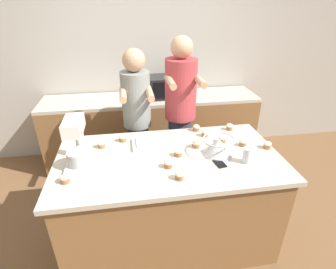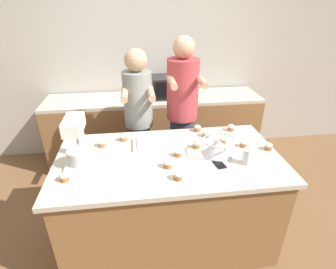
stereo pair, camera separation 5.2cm
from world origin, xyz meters
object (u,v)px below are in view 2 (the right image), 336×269
Objects in this scene: cupcake_2 at (64,177)px; cupcake_6 at (102,143)px; cupcake_3 at (231,127)px; cupcake_7 at (178,152)px; mixing_bowl at (218,147)px; cupcake_12 at (197,128)px; cupcake_0 at (178,175)px; person_right at (182,117)px; cupcake_11 at (223,140)px; cupcake_4 at (167,164)px; cupcake_10 at (206,133)px; cupcake_5 at (123,137)px; stand_mixer at (78,144)px; baking_tray at (156,143)px; cell_phone at (219,163)px; microwave_oven at (171,87)px; cupcake_1 at (269,146)px; person_left at (139,123)px; drinking_glass at (247,157)px; cupcake_9 at (196,144)px; cupcake_8 at (244,143)px.

cupcake_6 is (0.22, 0.46, 0.00)m from cupcake_2.
cupcake_3 is 1.00× the size of cupcake_7.
mixing_bowl is 0.46m from cupcake_12.
cupcake_2 is at bearing -115.70° from cupcake_6.
cupcake_0 is at bearing -132.53° from cupcake_3.
cupcake_3 is 1.00× the size of cupcake_6.
person_right is 26.87× the size of cupcake_11.
person_right is at bearing 42.26° from cupcake_2.
cupcake_10 is (0.42, 0.46, 0.00)m from cupcake_4.
cupcake_0 is 0.75m from cupcake_5.
cupcake_5 is 0.20m from cupcake_6.
cupcake_12 is (-0.07, 0.45, -0.04)m from mixing_bowl.
stand_mixer is 0.48m from cupcake_5.
cupcake_7 is 0.44m from cupcake_10.
baking_tray is 6.22× the size of cupcake_5.
cupcake_5 is at bearing 44.95° from stand_mixer.
stand_mixer reaches higher than cupcake_3.
cell_phone is 2.34× the size of cupcake_5.
cupcake_11 is at bearing -10.26° from cupcake_5.
cupcake_0 and cupcake_6 have the same top height.
cupcake_10 is (-0.02, 0.33, -0.04)m from mixing_bowl.
microwave_oven is 1.61m from cell_phone.
cupcake_10 is (0.17, -1.14, -0.11)m from microwave_oven.
cupcake_10 is at bearing 146.96° from cupcake_1.
stand_mixer is at bearing -124.40° from person_left.
cupcake_11 is at bearing -5.07° from baking_tray.
cupcake_0 is 1.00× the size of cupcake_2.
person_right reaches higher than cupcake_10.
drinking_glass is 0.58m from cupcake_0.
cupcake_9 is at bearing -145.66° from cupcake_3.
cupcake_3 is at bearing -35.27° from person_right.
stand_mixer is at bearing 178.99° from mixing_bowl.
cupcake_2 is 1.29m from cupcake_10.
microwave_oven reaches higher than cupcake_4.
stand_mixer is at bearing -120.60° from cupcake_6.
cupcake_2 and cupcake_11 have the same top height.
baking_tray is 6.22× the size of cupcake_10.
cupcake_2 is 1.29m from cupcake_12.
cell_phone is 2.34× the size of cupcake_11.
cupcake_2 is at bearing -121.11° from microwave_oven.
drinking_glass reaches higher than cell_phone.
cupcake_0 is 0.80m from cupcake_12.
cupcake_8 is at bearing -35.05° from person_left.
cupcake_9 is at bearing -125.18° from cupcake_10.
mixing_bowl is 0.22m from cupcake_11.
cupcake_7 is at bearing -148.76° from cupcake_9.
stand_mixer is (-0.94, -0.71, 0.14)m from person_right.
stand_mixer is 1.39m from cupcake_8.
cupcake_10 is (1.10, 0.31, -0.14)m from stand_mixer.
mixing_bowl is 0.50m from cupcake_3.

